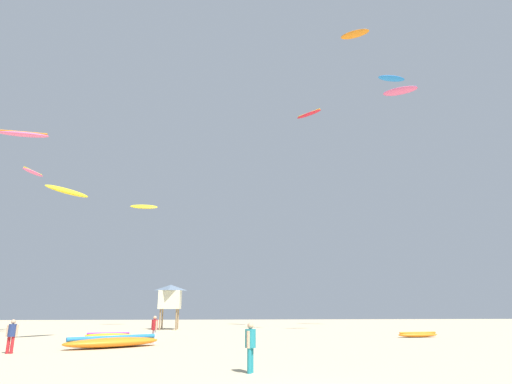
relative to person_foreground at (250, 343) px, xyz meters
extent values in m
cylinder|color=teal|center=(0.04, 0.09, -0.56)|extent=(0.15, 0.15, 0.82)
cylinder|color=teal|center=(-0.04, -0.09, -0.56)|extent=(0.15, 0.15, 0.82)
cylinder|color=teal|center=(0.00, 0.00, 0.16)|extent=(0.38, 0.38, 0.62)
cylinder|color=tan|center=(0.09, 0.20, 0.13)|extent=(0.11, 0.11, 0.57)
cylinder|color=tan|center=(-0.09, -0.20, 0.13)|extent=(0.11, 0.11, 0.57)
sphere|color=tan|center=(0.00, 0.00, 0.58)|extent=(0.22, 0.22, 0.22)
cylinder|color=#B21E23|center=(-11.10, 6.76, -0.58)|extent=(0.15, 0.15, 0.78)
cylinder|color=#B21E23|center=(-11.27, 6.74, -0.58)|extent=(0.15, 0.15, 0.78)
cylinder|color=navy|center=(-11.19, 6.75, 0.10)|extent=(0.36, 0.36, 0.58)
cylinder|color=tan|center=(-10.98, 6.77, 0.07)|extent=(0.10, 0.10, 0.54)
cylinder|color=tan|center=(-11.39, 6.73, 0.07)|extent=(0.10, 0.10, 0.54)
sphere|color=tan|center=(-11.19, 6.75, 0.50)|extent=(0.21, 0.21, 0.21)
cylinder|color=silver|center=(-5.24, 11.86, -0.57)|extent=(0.15, 0.15, 0.80)
cylinder|color=silver|center=(-5.12, 11.71, -0.57)|extent=(0.15, 0.15, 0.80)
cylinder|color=#B21E23|center=(-5.18, 11.78, 0.12)|extent=(0.36, 0.36, 0.60)
cylinder|color=tan|center=(-5.31, 11.95, 0.10)|extent=(0.11, 0.11, 0.55)
cylinder|color=tan|center=(-5.05, 11.61, 0.10)|extent=(0.11, 0.11, 0.55)
sphere|color=tan|center=(-5.18, 11.78, 0.53)|extent=(0.22, 0.22, 0.22)
ellipsoid|color=orange|center=(13.03, 15.73, -0.80)|extent=(3.23, 1.37, 0.32)
cylinder|color=orange|center=(13.03, 15.73, -0.66)|extent=(2.86, 0.60, 0.14)
ellipsoid|color=orange|center=(-7.02, 9.40, -0.68)|extent=(5.18, 4.07, 0.52)
cylinder|color=blue|center=(-7.02, 9.40, -0.45)|extent=(4.16, 2.81, 0.23)
ellipsoid|color=yellow|center=(-9.15, 16.68, -0.80)|extent=(3.25, 1.53, 0.38)
cylinder|color=purple|center=(-9.15, 16.68, -0.66)|extent=(2.84, 0.73, 0.14)
cylinder|color=#8C704C|center=(-5.45, 27.51, -0.02)|extent=(0.14, 0.14, 1.90)
cylinder|color=#8C704C|center=(-5.45, 26.01, -0.02)|extent=(0.14, 0.14, 1.90)
cylinder|color=#8C704C|center=(-6.95, 27.51, -0.02)|extent=(0.14, 0.14, 1.90)
cylinder|color=#8C704C|center=(-6.95, 26.01, -0.02)|extent=(0.14, 0.14, 1.90)
cube|color=beige|center=(-6.20, 26.76, 1.78)|extent=(2.00, 2.00, 1.70)
pyramid|color=slate|center=(-6.20, 26.76, 2.90)|extent=(2.30, 2.30, 0.55)
ellipsoid|color=#E5598C|center=(-17.90, 20.97, 12.49)|extent=(1.29, 2.63, 0.37)
cylinder|color=yellow|center=(-17.90, 20.97, 12.61)|extent=(0.63, 2.29, 0.11)
ellipsoid|color=red|center=(7.79, 26.10, 21.32)|extent=(2.82, 2.94, 0.55)
cylinder|color=yellow|center=(7.79, 26.10, 21.46)|extent=(2.07, 2.21, 0.14)
ellipsoid|color=#E5598C|center=(17.87, 25.29, 24.05)|extent=(3.72, 2.70, 0.76)
cylinder|color=purple|center=(17.87, 25.29, 24.22)|extent=(3.02, 1.75, 0.16)
ellipsoid|color=yellow|center=(-10.34, 32.06, 12.08)|extent=(3.09, 1.11, 0.77)
ellipsoid|color=#E5598C|center=(-17.13, 16.93, 14.39)|extent=(3.83, 1.66, 0.56)
cylinder|color=orange|center=(-17.13, 16.93, 14.56)|extent=(3.39, 0.70, 0.16)
ellipsoid|color=orange|center=(10.26, 16.73, 24.78)|extent=(2.60, 1.90, 0.57)
ellipsoid|color=blue|center=(13.29, 16.79, 20.50)|extent=(2.56, 1.04, 0.40)
ellipsoid|color=yellow|center=(-11.97, 13.61, 8.90)|extent=(2.73, 3.42, 0.75)
camera|label=1|loc=(-0.89, -15.53, 1.28)|focal=29.68mm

